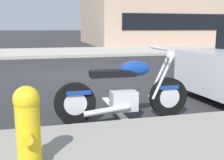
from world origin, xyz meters
TOP-DOWN VIEW (x-y plane):
  - ground_plane at (0.00, 0.00)m, footprint 260.00×260.00m
  - parking_stall_stripe at (0.00, -4.11)m, footprint 0.12×2.20m
  - parked_motorcycle at (0.01, -4.38)m, footprint 2.12×0.62m
  - fire_hydrant at (-1.38, -5.86)m, footprint 0.24×0.36m

SIDE VIEW (x-z plane):
  - ground_plane at x=0.00m, z-range 0.00..0.00m
  - parking_stall_stripe at x=0.00m, z-range 0.00..0.01m
  - parked_motorcycle at x=0.01m, z-range -0.13..0.98m
  - fire_hydrant at x=-1.38m, z-range 0.16..0.92m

